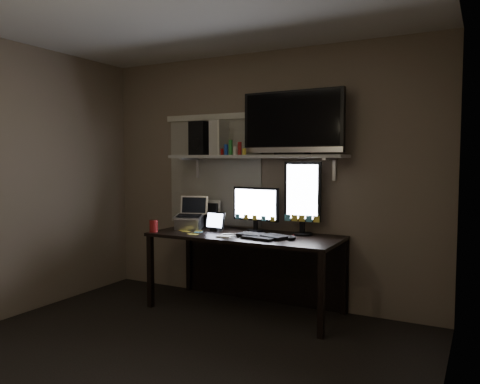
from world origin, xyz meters
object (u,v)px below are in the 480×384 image
Objects in this scene: monitor_landscape at (256,209)px; game_console at (221,138)px; desk at (251,251)px; monitor_portrait at (303,198)px; tablet at (216,221)px; laptop at (189,213)px; cup at (154,226)px; speaker at (202,139)px; keyboard at (263,236)px; tv at (293,123)px; mouse at (292,238)px.

monitor_landscape is 1.47× the size of game_console.
desk is 2.57× the size of monitor_portrait.
monitor_portrait is 2.04× the size of game_console.
laptop is (-0.31, -0.01, 0.06)m from tablet.
game_console reaches higher than monitor_landscape.
cup is at bearing -161.87° from monitor_portrait.
speaker reaches higher than monitor_portrait.
game_console reaches higher than desk.
game_console reaches higher than keyboard.
tablet is at bearing -147.82° from monitor_landscape.
monitor_landscape is 1.48× the size of speaker.
laptop is 0.83m from game_console.
tablet reaches higher than cup.
keyboard is at bearing 10.94° from cup.
tv is at bearing 70.46° from keyboard.
mouse is 1.30m from game_console.
cup reaches higher than keyboard.
monitor_landscape is 0.93m from speaker.
speaker is at bearing 152.55° from tablet.
desk is 5.26× the size of speaker.
tv is (1.05, 0.18, 0.89)m from laptop.
game_console is at bearing 47.17° from cup.
keyboard is 4.30× the size of mouse.
laptop is (-0.88, 0.11, 0.15)m from keyboard.
cup is (-0.51, -0.33, -0.04)m from tablet.
desk is 0.36m from keyboard.
tablet is at bearing -84.07° from game_console.
tablet is 0.68× the size of laptop.
cup is at bearing -158.87° from keyboard.
speaker is (-0.22, -0.00, -0.00)m from game_console.
game_console is (0.46, 0.50, 0.86)m from cup.
tv is at bearing -171.78° from monitor_portrait.
laptop is at bearing -153.62° from game_console.
mouse is at bearing -2.20° from tablet.
game_console is at bearing 166.63° from desk.
tablet is 0.60m from cup.
game_console is (-0.87, -0.01, 0.57)m from monitor_portrait.
monitor_landscape is at bearing 85.78° from desk.
monitor_portrait reaches higher than mouse.
laptop is at bearing -158.90° from monitor_landscape.
laptop is (-1.14, -0.19, -0.19)m from monitor_portrait.
mouse is 1.07m from tv.
speaker is at bearing 150.17° from mouse.
tv reaches higher than monitor_landscape.
monitor_landscape is 1.01m from cup.
game_console reaches higher than laptop.
desk is 0.58m from mouse.
monitor_landscape reaches higher than desk.
mouse is at bearing -23.90° from laptop.
desk is 8.18× the size of tablet.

